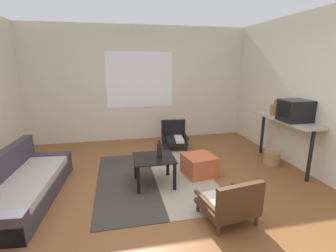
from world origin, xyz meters
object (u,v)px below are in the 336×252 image
at_px(clay_vase, 275,109).
at_px(glass_bottle, 159,150).
at_px(wicker_basket, 272,158).
at_px(console_shelf, 285,125).
at_px(armchair_striped_foreground, 231,203).
at_px(armchair_by_window, 174,136).
at_px(ottoman_orange, 199,165).
at_px(coffee_table, 154,163).
at_px(crt_television, 295,111).
at_px(couch, 22,186).

xyz_separation_m(clay_vase, glass_bottle, (-2.35, -0.61, -0.44)).
relative_size(clay_vase, wicker_basket, 0.98).
bearing_deg(console_shelf, armchair_striped_foreground, -140.52).
xyz_separation_m(armchair_by_window, ottoman_orange, (0.09, -1.49, -0.08)).
xyz_separation_m(armchair_by_window, console_shelf, (1.72, -1.41, 0.52)).
distance_m(coffee_table, clay_vase, 2.58).
height_order(ottoman_orange, crt_television, crt_television).
bearing_deg(coffee_table, armchair_by_window, 66.92).
bearing_deg(console_shelf, wicker_basket, 156.36).
xyz_separation_m(armchair_by_window, armchair_striped_foreground, (0.03, -2.81, -0.00)).
xyz_separation_m(armchair_striped_foreground, glass_bottle, (-0.65, 1.12, 0.31)).
distance_m(clay_vase, wicker_basket, 0.93).
xyz_separation_m(armchair_by_window, crt_television, (1.72, -1.62, 0.82)).
bearing_deg(crt_television, couch, -178.35).
relative_size(clay_vase, glass_bottle, 1.03).
relative_size(couch, armchair_by_window, 3.27).
xyz_separation_m(coffee_table, crt_television, (2.43, 0.04, 0.71)).
bearing_deg(glass_bottle, armchair_by_window, 69.60).
height_order(armchair_by_window, armchair_striped_foreground, armchair_by_window).
bearing_deg(crt_television, ottoman_orange, 175.27).
distance_m(glass_bottle, wicker_basket, 2.27).
relative_size(armchair_by_window, glass_bottle, 2.23).
relative_size(coffee_table, crt_television, 1.35).
height_order(armchair_striped_foreground, glass_bottle, glass_bottle).
distance_m(armchair_striped_foreground, console_shelf, 2.26).
relative_size(console_shelf, clay_vase, 5.07).
height_order(crt_television, wicker_basket, crt_television).
bearing_deg(coffee_table, console_shelf, 6.03).
bearing_deg(clay_vase, crt_television, -90.33).
relative_size(armchair_by_window, ottoman_orange, 1.25).
distance_m(ottoman_orange, wicker_basket, 1.49).
bearing_deg(clay_vase, armchair_by_window, 147.87).
height_order(crt_television, glass_bottle, crt_television).
relative_size(ottoman_orange, console_shelf, 0.34).
xyz_separation_m(couch, clay_vase, (4.29, 0.67, 0.79)).
height_order(console_shelf, clay_vase, clay_vase).
xyz_separation_m(coffee_table, glass_bottle, (0.08, -0.02, 0.20)).
bearing_deg(wicker_basket, crt_television, -62.09).
bearing_deg(armchair_striped_foreground, glass_bottle, 120.29).
distance_m(armchair_striped_foreground, clay_vase, 2.53).
xyz_separation_m(console_shelf, crt_television, (-0.00, -0.21, 0.30)).
bearing_deg(crt_television, coffee_table, -178.96).
distance_m(crt_television, wicker_basket, 1.01).
relative_size(couch, ottoman_orange, 4.08).
xyz_separation_m(armchair_by_window, wicker_basket, (1.57, -1.35, -0.14)).
distance_m(console_shelf, clay_vase, 0.40).
bearing_deg(console_shelf, ottoman_orange, -177.26).
distance_m(couch, console_shelf, 4.34).
bearing_deg(armchair_striped_foreground, couch, 157.83).
bearing_deg(armchair_by_window, console_shelf, -39.38).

